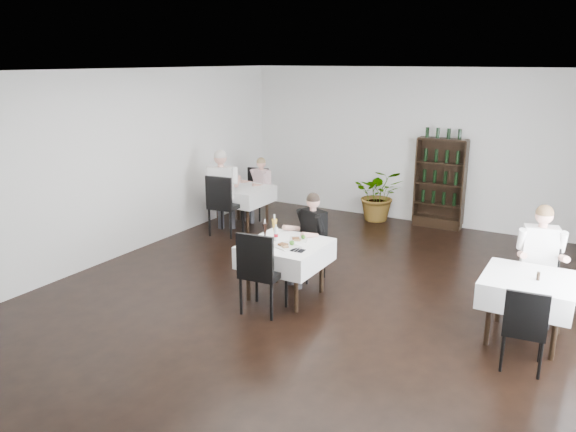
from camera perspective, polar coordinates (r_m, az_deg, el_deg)
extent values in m
plane|color=black|center=(7.65, 1.73, -8.58)|extent=(9.00, 9.00, 0.00)
plane|color=white|center=(6.97, 1.93, 14.52)|extent=(9.00, 9.00, 0.00)
plane|color=white|center=(11.27, 12.69, 6.92)|extent=(7.00, 0.00, 7.00)
plane|color=white|center=(9.29, -17.68, 4.77)|extent=(0.00, 9.00, 9.00)
cube|color=black|center=(11.24, 14.91, -0.57)|extent=(0.90, 0.28, 0.20)
cylinder|color=black|center=(7.53, -4.06, -6.06)|extent=(0.06, 0.06, 0.71)
cylinder|color=black|center=(8.11, -1.20, -4.41)|extent=(0.06, 0.06, 0.71)
cylinder|color=black|center=(7.18, 0.83, -7.14)|extent=(0.06, 0.06, 0.71)
cylinder|color=black|center=(7.78, 3.44, -5.32)|extent=(0.06, 0.06, 0.71)
cube|color=black|center=(7.51, -0.25, -3.03)|extent=(0.85, 0.85, 0.04)
cube|color=white|center=(7.55, -0.25, -3.82)|extent=(1.03, 1.03, 0.30)
cylinder|color=black|center=(10.80, -7.14, 0.61)|extent=(0.06, 0.06, 0.71)
cylinder|color=black|center=(11.34, -5.09, 1.38)|extent=(0.06, 0.06, 0.71)
cylinder|color=black|center=(10.42, -4.13, 0.13)|extent=(0.06, 0.06, 0.71)
cylinder|color=black|center=(10.97, -2.16, 0.95)|extent=(0.06, 0.06, 0.71)
cube|color=black|center=(10.79, -4.67, 2.71)|extent=(0.80, 0.80, 0.04)
cube|color=white|center=(10.81, -4.66, 2.14)|extent=(0.98, 0.98, 0.30)
cylinder|color=black|center=(6.79, 19.71, -9.53)|extent=(0.06, 0.06, 0.71)
cylinder|color=black|center=(7.41, 20.69, -7.48)|extent=(0.06, 0.06, 0.71)
cylinder|color=black|center=(6.73, 25.48, -10.40)|extent=(0.06, 0.06, 0.71)
cylinder|color=black|center=(7.36, 25.95, -8.25)|extent=(0.06, 0.06, 0.71)
cube|color=black|center=(6.92, 23.29, -6.04)|extent=(0.80, 0.80, 0.04)
cube|color=white|center=(6.96, 23.19, -6.88)|extent=(0.98, 0.98, 0.30)
imported|color=#27511B|center=(11.35, 9.23, 2.17)|extent=(1.18, 1.10, 1.06)
cylinder|color=black|center=(8.34, 0.10, -4.88)|extent=(0.03, 0.03, 0.43)
cylinder|color=black|center=(8.59, 1.86, -4.27)|extent=(0.03, 0.03, 0.43)
cylinder|color=black|center=(8.10, 1.95, -5.53)|extent=(0.03, 0.03, 0.43)
cylinder|color=black|center=(8.35, 3.71, -4.88)|extent=(0.03, 0.03, 0.43)
cube|color=black|center=(8.26, 1.92, -3.32)|extent=(0.53, 0.53, 0.06)
cube|color=black|center=(8.32, 2.86, -1.38)|extent=(0.42, 0.16, 0.46)
cylinder|color=black|center=(7.36, -0.19, -7.47)|extent=(0.04, 0.04, 0.50)
cylinder|color=black|center=(7.00, -1.70, -8.72)|extent=(0.04, 0.04, 0.50)
cylinder|color=black|center=(7.54, -3.19, -6.92)|extent=(0.04, 0.04, 0.50)
cylinder|color=black|center=(7.19, -4.81, -8.10)|extent=(0.04, 0.04, 0.50)
cube|color=black|center=(7.16, -2.50, -5.73)|extent=(0.54, 0.54, 0.08)
cube|color=black|center=(6.87, -3.39, -4.09)|extent=(0.50, 0.10, 0.54)
cylinder|color=black|center=(11.36, -4.74, 0.76)|extent=(0.04, 0.04, 0.46)
cylinder|color=black|center=(11.71, -3.91, 1.23)|extent=(0.04, 0.04, 0.46)
cylinder|color=black|center=(11.20, -2.91, 0.58)|extent=(0.04, 0.04, 0.46)
cylinder|color=black|center=(11.55, -2.12, 1.06)|extent=(0.04, 0.04, 0.46)
cube|color=black|center=(11.39, -3.44, 2.17)|extent=(0.52, 0.52, 0.07)
cube|color=black|center=(11.52, -3.04, 3.69)|extent=(0.46, 0.12, 0.50)
cylinder|color=black|center=(10.50, -4.62, -0.31)|extent=(0.04, 0.04, 0.52)
cylinder|color=black|center=(10.13, -5.82, -0.95)|extent=(0.04, 0.04, 0.52)
cylinder|color=black|center=(10.72, -6.73, -0.04)|extent=(0.04, 0.04, 0.52)
cylinder|color=black|center=(10.35, -7.98, -0.66)|extent=(0.04, 0.04, 0.52)
cube|color=black|center=(10.35, -6.34, 1.07)|extent=(0.57, 0.57, 0.08)
cube|color=black|center=(10.08, -7.05, 2.42)|extent=(0.52, 0.11, 0.56)
cylinder|color=black|center=(7.55, 21.65, -8.30)|extent=(0.03, 0.03, 0.42)
cylinder|color=black|center=(7.88, 22.66, -7.43)|extent=(0.03, 0.03, 0.42)
cylinder|color=black|center=(7.45, 24.30, -8.95)|extent=(0.03, 0.03, 0.42)
cylinder|color=black|center=(7.78, 25.21, -8.03)|extent=(0.03, 0.03, 0.42)
cube|color=black|center=(7.57, 23.65, -6.50)|extent=(0.51, 0.51, 0.06)
cube|color=black|center=(7.66, 24.35, -4.34)|extent=(0.42, 0.14, 0.46)
cylinder|color=black|center=(6.69, 24.28, -11.81)|extent=(0.03, 0.03, 0.42)
cylinder|color=black|center=(6.36, 24.24, -13.25)|extent=(0.03, 0.03, 0.42)
cylinder|color=black|center=(6.68, 21.12, -11.47)|extent=(0.03, 0.03, 0.42)
cylinder|color=black|center=(6.36, 20.90, -12.89)|extent=(0.03, 0.03, 0.42)
cube|color=black|center=(6.42, 22.86, -10.47)|extent=(0.46, 0.46, 0.06)
cube|color=black|center=(6.14, 23.04, -9.15)|extent=(0.42, 0.09, 0.45)
cube|color=#3B3C43|center=(8.08, 1.24, -3.28)|extent=(0.27, 0.41, 0.13)
cylinder|color=#3B3C43|center=(8.09, 0.30, -5.45)|extent=(0.10, 0.10, 0.45)
cube|color=#3B3C43|center=(7.94, 2.06, -3.63)|extent=(0.27, 0.41, 0.13)
cylinder|color=#3B3C43|center=(7.95, 1.10, -5.84)|extent=(0.10, 0.10, 0.45)
cube|color=black|center=(8.02, 2.65, -1.16)|extent=(0.42, 0.33, 0.51)
cylinder|color=#D89987|center=(8.04, 0.32, -1.24)|extent=(0.18, 0.29, 0.14)
cylinder|color=#D89987|center=(7.72, 2.21, -1.97)|extent=(0.18, 0.29, 0.14)
sphere|color=#D89987|center=(7.91, 2.58, 1.50)|extent=(0.19, 0.19, 0.19)
sphere|color=black|center=(7.90, 2.58, 1.70)|extent=(0.19, 0.19, 0.19)
cube|color=#3B3C43|center=(11.26, -3.58, 2.04)|extent=(0.25, 0.39, 0.12)
cylinder|color=#3B3C43|center=(11.24, -4.22, 0.54)|extent=(0.10, 0.10, 0.43)
cube|color=#3B3C43|center=(11.12, -3.06, 1.87)|extent=(0.25, 0.39, 0.12)
cylinder|color=#3B3C43|center=(11.10, -3.70, 0.36)|extent=(0.10, 0.10, 0.43)
cube|color=beige|center=(11.22, -2.65, 3.52)|extent=(0.40, 0.31, 0.48)
cylinder|color=#D89987|center=(11.25, -4.23, 3.44)|extent=(0.17, 0.28, 0.14)
cylinder|color=#D89987|center=(10.93, -3.03, 3.09)|extent=(0.17, 0.28, 0.14)
sphere|color=#D89987|center=(11.14, -2.75, 5.37)|extent=(0.18, 0.18, 0.18)
sphere|color=olive|center=(11.13, -2.75, 5.50)|extent=(0.18, 0.18, 0.18)
cube|color=#3B3C43|center=(10.49, -5.95, 1.63)|extent=(0.33, 0.48, 0.15)
cylinder|color=#3B3C43|center=(10.76, -5.70, 0.11)|extent=(0.12, 0.12, 0.53)
cube|color=#3B3C43|center=(10.53, -7.12, 1.65)|extent=(0.33, 0.48, 0.15)
cylinder|color=#3B3C43|center=(10.81, -6.84, 0.14)|extent=(0.12, 0.12, 0.53)
cube|color=white|center=(10.23, -6.83, 3.32)|extent=(0.50, 0.40, 0.60)
cylinder|color=#D89987|center=(10.47, -5.15, 3.53)|extent=(0.22, 0.34, 0.17)
cylinder|color=#D89987|center=(10.57, -7.83, 3.56)|extent=(0.22, 0.34, 0.17)
sphere|color=#D89987|center=(10.17, -6.89, 5.86)|extent=(0.23, 0.23, 0.23)
sphere|color=beige|center=(10.16, -6.90, 6.05)|extent=(0.23, 0.23, 0.23)
cube|color=#3B3C43|center=(7.50, 23.36, -5.78)|extent=(0.24, 0.44, 0.14)
cylinder|color=#3B3C43|center=(7.45, 23.26, -8.54)|extent=(0.11, 0.11, 0.49)
cube|color=#3B3C43|center=(7.53, 24.88, -5.87)|extent=(0.24, 0.44, 0.14)
cylinder|color=#3B3C43|center=(7.48, 24.80, -8.62)|extent=(0.11, 0.11, 0.49)
cube|color=white|center=(7.59, 24.21, -2.98)|extent=(0.44, 0.31, 0.55)
cylinder|color=#D89987|center=(7.31, 22.69, -3.67)|extent=(0.15, 0.32, 0.16)
cylinder|color=#D89987|center=(7.38, 26.24, -3.90)|extent=(0.15, 0.32, 0.16)
sphere|color=#D89987|center=(7.46, 24.59, 0.04)|extent=(0.21, 0.21, 0.21)
sphere|color=brown|center=(7.45, 24.62, 0.26)|extent=(0.21, 0.21, 0.21)
cube|color=white|center=(7.60, 1.05, -2.43)|extent=(0.32, 0.32, 0.02)
cube|color=#522C17|center=(7.59, 0.79, -2.29)|extent=(0.12, 0.12, 0.02)
sphere|color=#366F1D|center=(7.60, 1.57, -2.15)|extent=(0.06, 0.06, 0.06)
cube|color=brown|center=(7.54, 0.97, -2.44)|extent=(0.09, 0.08, 0.02)
cube|color=white|center=(7.34, -0.21, -3.07)|extent=(0.36, 0.36, 0.02)
cube|color=#522C17|center=(7.33, -0.52, -2.91)|extent=(0.12, 0.11, 0.03)
sphere|color=#366F1D|center=(7.33, 0.41, -2.74)|extent=(0.07, 0.07, 0.07)
cube|color=brown|center=(7.27, -0.32, -3.10)|extent=(0.12, 0.12, 0.02)
cone|color=black|center=(7.58, -2.35, -1.62)|extent=(0.07, 0.07, 0.24)
cylinder|color=silver|center=(7.53, -2.37, -0.54)|extent=(0.02, 0.02, 0.06)
cone|color=gold|center=(7.66, -1.38, -1.29)|extent=(0.08, 0.08, 0.27)
cylinder|color=silver|center=(7.61, -1.39, -0.08)|extent=(0.02, 0.02, 0.07)
cylinder|color=silver|center=(7.56, -1.23, -1.87)|extent=(0.06, 0.06, 0.18)
cylinder|color=#A20916|center=(7.56, -1.23, -1.97)|extent=(0.06, 0.06, 0.05)
cylinder|color=silver|center=(7.53, -1.23, -1.03)|extent=(0.02, 0.02, 0.05)
cube|color=black|center=(7.20, 1.00, -3.51)|extent=(0.18, 0.14, 0.01)
cylinder|color=silver|center=(7.21, 0.87, -3.41)|extent=(0.02, 0.19, 0.01)
cylinder|color=silver|center=(7.19, 1.14, -3.46)|extent=(0.03, 0.19, 0.01)
cylinder|color=black|center=(6.84, 24.08, -5.60)|extent=(0.04, 0.04, 0.10)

